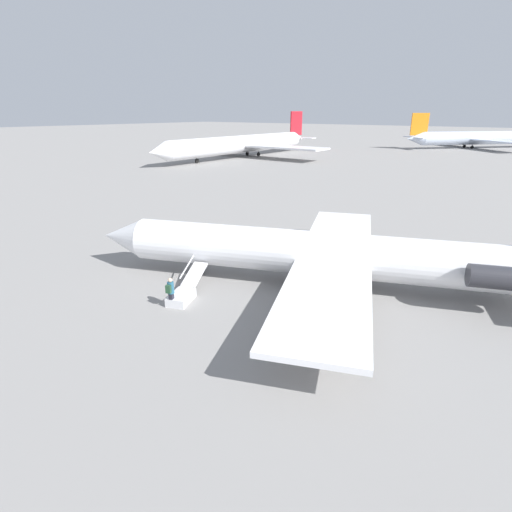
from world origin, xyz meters
name	(u,v)px	position (x,y,z in m)	size (l,w,h in m)	color
ground_plane	(313,285)	(0.00, 0.00, 0.00)	(600.00, 600.00, 0.00)	gray
airplane_main	(331,254)	(-0.88, -0.37, 2.11)	(28.34, 22.09, 7.05)	white
airplane_taxiing_distant	(244,144)	(50.07, -54.69, 3.03)	(40.82, 53.26, 10.20)	white
airplane_far_center	(478,138)	(11.11, -115.50, 2.91)	(35.28, 37.89, 9.77)	silver
boarding_stairs	(184,293)	(4.93, 6.25, 0.38)	(2.49, 4.09, 1.74)	silver
passenger	(171,291)	(4.65, 7.43, 1.00)	(0.45, 0.57, 1.74)	#23232D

